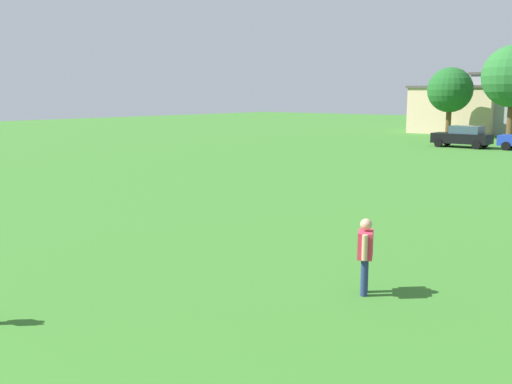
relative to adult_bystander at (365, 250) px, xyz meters
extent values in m
cylinder|color=navy|center=(0.05, -0.10, -0.55)|extent=(0.14, 0.14, 0.77)
cylinder|color=navy|center=(-0.05, 0.10, -0.55)|extent=(0.14, 0.14, 0.77)
cube|color=#D8334C|center=(0.00, 0.00, 0.11)|extent=(0.48, 0.59, 0.54)
cylinder|color=tan|center=(0.14, -0.29, 0.12)|extent=(0.11, 0.11, 0.51)
cylinder|color=tan|center=(-0.14, 0.29, 0.12)|extent=(0.11, 0.11, 0.51)
sphere|color=tan|center=(0.00, 0.00, 0.52)|extent=(0.24, 0.24, 0.24)
cube|color=black|center=(-10.73, 34.59, -0.23)|extent=(4.30, 1.80, 0.76)
cube|color=#334756|center=(-10.39, 34.59, 0.45)|extent=(2.24, 1.58, 0.60)
cylinder|color=black|center=(-12.19, 33.69, -0.61)|extent=(0.64, 0.22, 0.64)
cylinder|color=black|center=(-12.19, 35.49, -0.61)|extent=(0.64, 0.22, 0.64)
cylinder|color=black|center=(-9.27, 33.69, -0.61)|extent=(0.64, 0.22, 0.64)
cylinder|color=black|center=(-9.27, 35.49, -0.61)|extent=(0.64, 0.22, 0.64)
cylinder|color=black|center=(-7.29, 34.18, -0.61)|extent=(0.64, 0.22, 0.64)
cylinder|color=brown|center=(-15.68, 44.48, 0.41)|extent=(0.49, 0.49, 2.69)
sphere|color=#1E5B23|center=(-15.68, 44.48, 3.56)|extent=(4.24, 4.24, 4.24)
cylinder|color=brown|center=(-9.42, 42.36, 0.74)|extent=(0.62, 0.62, 3.35)
cube|color=beige|center=(-17.31, 52.35, 1.44)|extent=(8.74, 8.46, 4.74)
cube|color=#4C4742|center=(-17.31, 52.35, 3.92)|extent=(9.09, 8.80, 0.24)
camera|label=1|loc=(5.48, -10.12, 3.08)|focal=40.57mm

